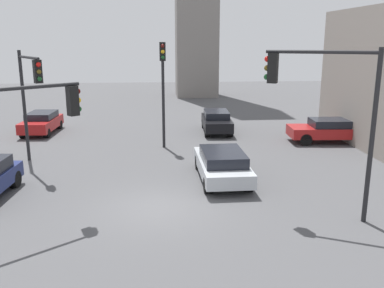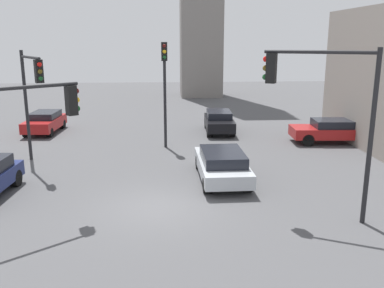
{
  "view_description": "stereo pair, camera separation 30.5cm",
  "coord_description": "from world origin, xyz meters",
  "views": [
    {
      "loc": [
        -0.01,
        -14.4,
        5.97
      ],
      "look_at": [
        1.51,
        3.41,
        1.52
      ],
      "focal_mm": 39.36,
      "sensor_mm": 36.0,
      "label": 1
    },
    {
      "loc": [
        0.29,
        -14.43,
        5.97
      ],
      "look_at": [
        1.51,
        3.41,
        1.52
      ],
      "focal_mm": 39.36,
      "sensor_mm": 36.0,
      "label": 2
    }
  ],
  "objects": [
    {
      "name": "traffic_light_1",
      "position": [
        -5.82,
        5.65,
        3.86
      ],
      "size": [
        1.74,
        2.77,
        5.48
      ],
      "rotation": [
        0.0,
        0.0,
        -1.03
      ],
      "color": "black",
      "rests_on": "ground_plane"
    },
    {
      "name": "ground_plane",
      "position": [
        0.0,
        0.0,
        0.0
      ],
      "size": [
        93.15,
        93.15,
        0.0
      ],
      "primitive_type": "plane",
      "color": "#4C4C4F"
    },
    {
      "name": "traffic_light_0",
      "position": [
        -4.42,
        -1.4,
        3.49
      ],
      "size": [
        3.66,
        2.87,
        4.89
      ],
      "rotation": [
        0.0,
        0.0,
        0.66
      ],
      "color": "black",
      "rests_on": "ground_plane"
    },
    {
      "name": "traffic_light_3",
      "position": [
        0.38,
        8.88,
        4.03
      ],
      "size": [
        0.33,
        0.47,
        5.84
      ],
      "rotation": [
        0.0,
        0.0,
        -1.53
      ],
      "color": "black",
      "rests_on": "ground_plane"
    },
    {
      "name": "car_4",
      "position": [
        3.93,
        12.65,
        0.74
      ],
      "size": [
        1.95,
        4.21,
        1.39
      ],
      "rotation": [
        0.0,
        0.0,
        -1.62
      ],
      "color": "black",
      "rests_on": "ground_plane"
    },
    {
      "name": "car_2",
      "position": [
        10.26,
        9.27,
        0.76
      ],
      "size": [
        4.8,
        2.18,
        1.4
      ],
      "rotation": [
        0.0,
        0.0,
        3.08
      ],
      "color": "maroon",
      "rests_on": "ground_plane"
    },
    {
      "name": "car_1",
      "position": [
        2.78,
        2.92,
        0.72
      ],
      "size": [
        2.02,
        4.78,
        1.35
      ],
      "rotation": [
        0.0,
        0.0,
        1.58
      ],
      "color": "#ADB2B7",
      "rests_on": "ground_plane"
    },
    {
      "name": "car_3",
      "position": [
        -7.52,
        13.34,
        0.72
      ],
      "size": [
        2.03,
        4.12,
        1.36
      ],
      "rotation": [
        0.0,
        0.0,
        -1.63
      ],
      "color": "maroon",
      "rests_on": "ground_plane"
    },
    {
      "name": "traffic_light_2",
      "position": [
        5.48,
        -1.07,
        4.14
      ],
      "size": [
        3.31,
        1.78,
        5.75
      ],
      "rotation": [
        0.0,
        0.0,
        2.68
      ],
      "color": "black",
      "rests_on": "ground_plane"
    }
  ]
}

